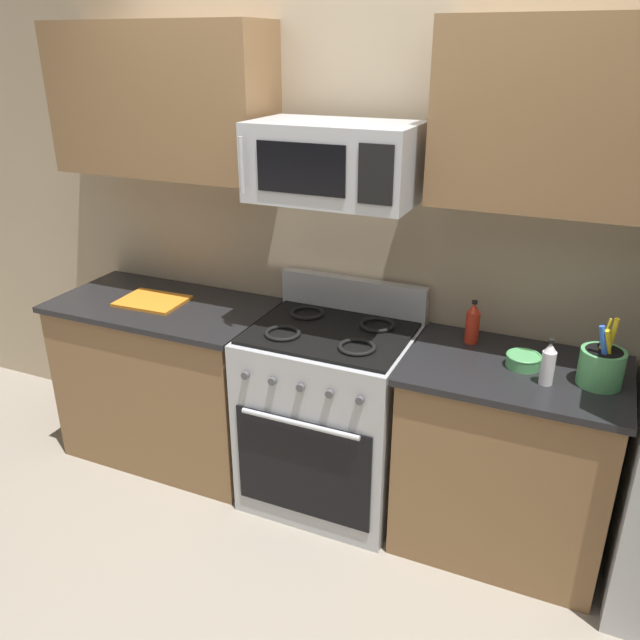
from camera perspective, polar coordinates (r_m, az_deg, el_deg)
name	(u,v)px	position (r m, az deg, el deg)	size (l,w,h in m)	color
ground_plane	(271,579)	(3.05, -4.36, -21.86)	(16.00, 16.00, 0.00)	gray
wall_back	(362,232)	(3.22, 3.70, 7.75)	(8.00, 0.10, 2.60)	tan
counter_left	(169,379)	(3.66, -13.18, -5.13)	(1.14, 0.64, 0.91)	olive
range_oven	(330,414)	(3.22, 0.89, -8.29)	(0.76, 0.68, 1.09)	#B2B5BA
counter_right	(504,458)	(3.06, 15.99, -11.62)	(0.92, 0.64, 0.91)	olive
microwave	(334,162)	(2.81, 1.28, 13.78)	(0.71, 0.44, 0.33)	#B2B5BA
upper_cabinets_left	(162,100)	(3.39, -13.82, 18.34)	(1.13, 0.34, 0.71)	olive
upper_cabinets_right	(556,116)	(2.72, 20.14, 16.57)	(0.91, 0.34, 0.71)	olive
utensil_crock	(602,366)	(2.77, 23.62, -3.74)	(0.17, 0.17, 0.30)	#59AD66
cutting_board	(152,301)	(3.49, -14.60, 1.63)	(0.34, 0.26, 0.02)	orange
bottle_vinegar	(548,364)	(2.70, 19.52, -3.67)	(0.06, 0.06, 0.19)	silver
bottle_hot_sauce	(473,323)	(2.97, 13.34, -0.30)	(0.06, 0.06, 0.20)	red
prep_bowl	(524,360)	(2.83, 17.55, -3.41)	(0.15, 0.15, 0.06)	#59AD66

